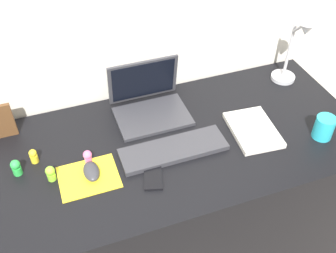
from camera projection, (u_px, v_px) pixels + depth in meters
ground_plane at (169, 245)px, 2.05m from camera, size 6.00×6.00×0.00m
back_wall at (140, 84)px, 1.81m from camera, size 2.78×0.05×1.51m
desk at (169, 201)px, 1.80m from camera, size 1.58×0.71×0.74m
laptop at (148, 100)px, 1.66m from camera, size 0.30×0.24×0.21m
keyboard at (173, 149)px, 1.51m from camera, size 0.41×0.13×0.02m
mousepad at (89, 177)px, 1.42m from camera, size 0.21×0.17×0.00m
mouse at (91, 171)px, 1.41m from camera, size 0.06×0.10×0.03m
cell_phone at (153, 176)px, 1.42m from camera, size 0.10×0.14×0.01m
desk_lamp at (293, 54)px, 1.75m from camera, size 0.11×0.16×0.33m
notebook_pad at (253, 130)px, 1.59m from camera, size 0.19×0.25×0.02m
coffee_mug at (324, 127)px, 1.55m from camera, size 0.08×0.08×0.09m
toy_figurine_lime at (51, 173)px, 1.39m from camera, size 0.03×0.03×0.06m
toy_figurine_pink at (88, 157)px, 1.46m from camera, size 0.03×0.03×0.06m
toy_figurine_green at (16, 167)px, 1.41m from camera, size 0.04×0.04×0.06m
toy_figurine_yellow at (34, 156)px, 1.46m from camera, size 0.03×0.03×0.06m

